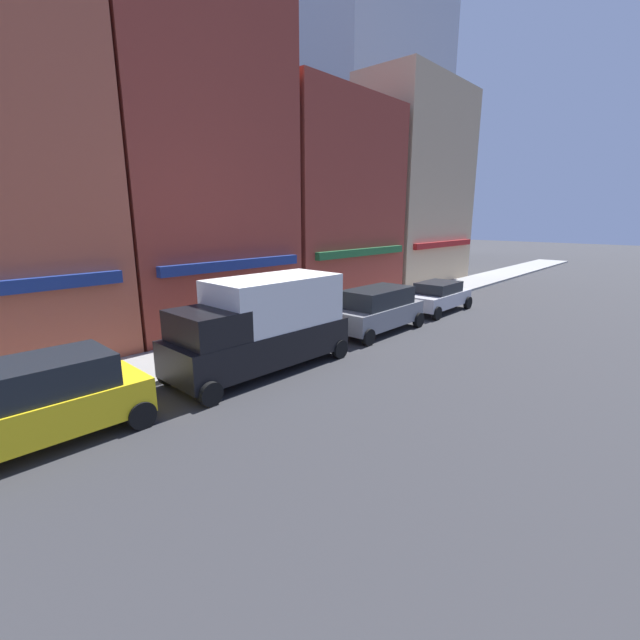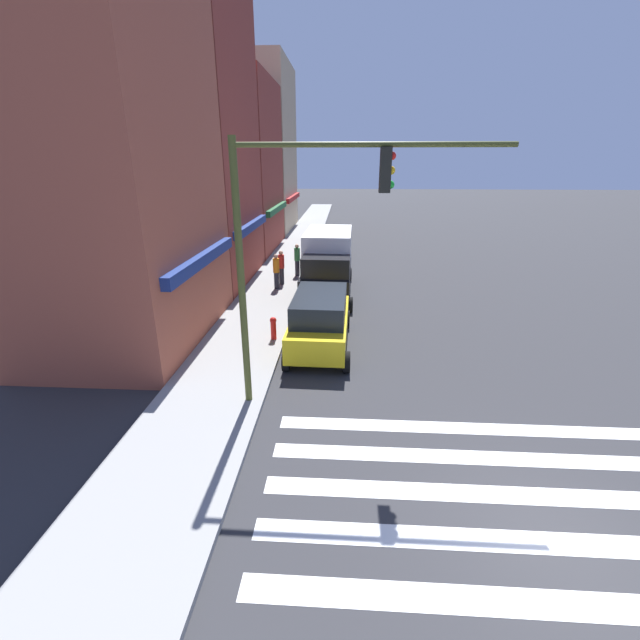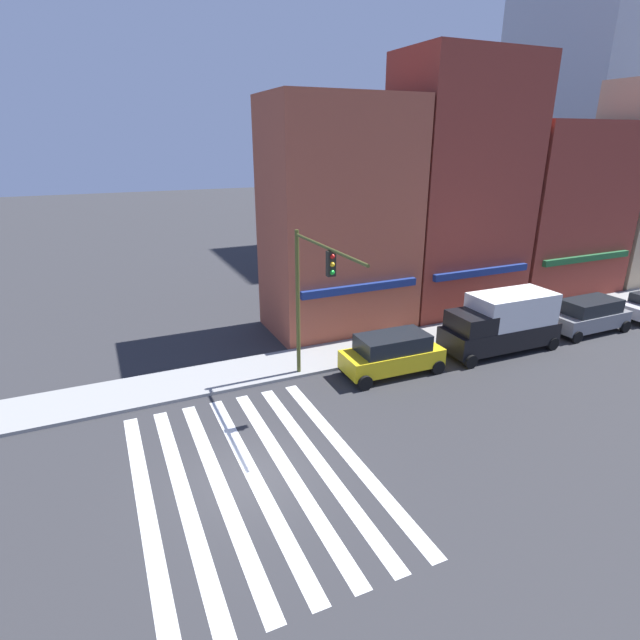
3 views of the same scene
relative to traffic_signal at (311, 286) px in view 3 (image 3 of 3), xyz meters
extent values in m
plane|color=#2D2D30|center=(-4.19, -4.94, -4.70)|extent=(200.00, 200.00, 0.00)
cube|color=gray|center=(-4.19, 2.56, -4.62)|extent=(120.00, 3.00, 0.15)
cube|color=silver|center=(-7.57, -4.94, -4.69)|extent=(0.50, 10.80, 0.01)
cube|color=silver|center=(-6.45, -4.94, -4.69)|extent=(0.50, 10.80, 0.01)
cube|color=silver|center=(-5.32, -4.94, -4.69)|extent=(0.50, 10.80, 0.01)
cube|color=silver|center=(-4.19, -4.94, -4.69)|extent=(0.50, 10.80, 0.01)
cube|color=silver|center=(-3.07, -4.94, -4.69)|extent=(0.50, 10.80, 0.01)
cube|color=silver|center=(-1.94, -4.94, -4.69)|extent=(0.50, 10.80, 0.01)
cube|color=silver|center=(-0.81, -4.94, -4.69)|extent=(0.50, 10.80, 0.01)
cube|color=#9E4C38|center=(4.54, 6.56, 1.58)|extent=(7.97, 5.00, 12.56)
cube|color=navy|center=(4.54, 3.91, -1.70)|extent=(6.77, 0.30, 0.40)
cube|color=maroon|center=(12.68, 6.56, 2.81)|extent=(8.03, 5.00, 15.01)
cube|color=navy|center=(12.68, 3.91, -1.70)|extent=(6.83, 0.30, 0.40)
cube|color=maroon|center=(21.51, 6.56, 1.05)|extent=(9.04, 5.00, 11.50)
cube|color=#1E592D|center=(21.51, 3.91, -1.70)|extent=(7.68, 0.30, 0.40)
cylinder|color=#474C1E|center=(0.00, 1.46, -1.31)|extent=(0.18, 0.18, 6.77)
cylinder|color=#474C1E|center=(0.00, -1.62, 1.87)|extent=(0.12, 6.14, 0.12)
cube|color=black|center=(0.00, -1.92, 1.35)|extent=(0.32, 0.24, 0.95)
sphere|color=red|center=(0.00, -2.05, 1.64)|extent=(0.18, 0.18, 0.18)
sphere|color=#EAAD14|center=(0.00, -2.05, 1.34)|extent=(0.18, 0.18, 0.18)
sphere|color=green|center=(0.00, -2.05, 1.04)|extent=(0.18, 0.18, 0.18)
cube|color=yellow|center=(4.00, -0.24, -3.93)|extent=(4.75, 2.02, 0.85)
cube|color=black|center=(4.00, -0.24, -3.13)|extent=(3.33, 1.83, 0.75)
cylinder|color=black|center=(2.05, 0.71, -4.36)|extent=(0.68, 0.22, 0.68)
cylinder|color=black|center=(2.05, -1.19, -4.36)|extent=(0.68, 0.22, 0.68)
cylinder|color=black|center=(5.94, 0.71, -4.36)|extent=(0.68, 0.22, 0.68)
cylinder|color=black|center=(5.94, -1.19, -4.36)|extent=(0.68, 0.22, 0.68)
cube|color=black|center=(10.45, -0.24, -3.81)|extent=(6.25, 2.33, 1.10)
cube|color=silver|center=(11.07, -0.24, -2.46)|extent=(4.39, 2.29, 1.60)
cube|color=black|center=(8.47, -0.24, -2.81)|extent=(1.78, 2.13, 0.90)
cylinder|color=black|center=(7.76, 0.86, -4.36)|extent=(0.68, 0.22, 0.68)
cylinder|color=black|center=(7.76, -1.34, -4.36)|extent=(0.68, 0.22, 0.68)
cylinder|color=black|center=(13.15, 0.86, -4.36)|extent=(0.68, 0.22, 0.68)
cylinder|color=black|center=(13.15, -1.34, -4.36)|extent=(0.68, 0.22, 0.68)
cube|color=slate|center=(17.03, -0.24, -3.93)|extent=(4.71, 1.93, 0.85)
cube|color=black|center=(17.03, -0.24, -3.13)|extent=(3.30, 1.77, 0.75)
cylinder|color=black|center=(15.09, 0.71, -4.36)|extent=(0.68, 0.22, 0.68)
cylinder|color=black|center=(15.09, -1.19, -4.36)|extent=(0.68, 0.22, 0.68)
cylinder|color=black|center=(18.97, 0.71, -4.36)|extent=(0.68, 0.22, 0.68)
cylinder|color=black|center=(18.97, -1.19, -4.36)|extent=(0.68, 0.22, 0.68)
cylinder|color=black|center=(20.83, 0.66, -4.36)|extent=(0.68, 0.22, 0.68)
cylinder|color=#23232D|center=(13.45, 1.60, -4.12)|extent=(0.26, 0.26, 0.85)
cylinder|color=#2D7A3D|center=(13.45, 1.60, -3.35)|extent=(0.32, 0.32, 0.70)
sphere|color=tan|center=(13.45, 1.60, -2.89)|extent=(0.22, 0.22, 0.22)
cylinder|color=#23232D|center=(11.59, 2.23, -4.12)|extent=(0.26, 0.26, 0.85)
cylinder|color=red|center=(11.59, 2.23, -3.35)|extent=(0.32, 0.32, 0.70)
sphere|color=tan|center=(11.59, 2.23, -2.89)|extent=(0.22, 0.22, 0.22)
cylinder|color=#23232D|center=(10.71, 2.35, -4.12)|extent=(0.26, 0.26, 0.85)
cylinder|color=orange|center=(10.71, 2.35, -3.35)|extent=(0.32, 0.32, 0.70)
sphere|color=tan|center=(10.71, 2.35, -2.89)|extent=(0.22, 0.22, 0.22)
cylinder|color=red|center=(4.20, 1.46, -4.22)|extent=(0.20, 0.20, 0.65)
sphere|color=red|center=(4.20, 1.46, -3.83)|extent=(0.24, 0.24, 0.24)
camera|label=1|loc=(1.88, -10.65, 0.24)|focal=24.00mm
camera|label=2|loc=(-10.02, -1.08, 1.54)|focal=24.00mm
camera|label=3|loc=(-7.80, -18.20, 5.69)|focal=28.00mm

